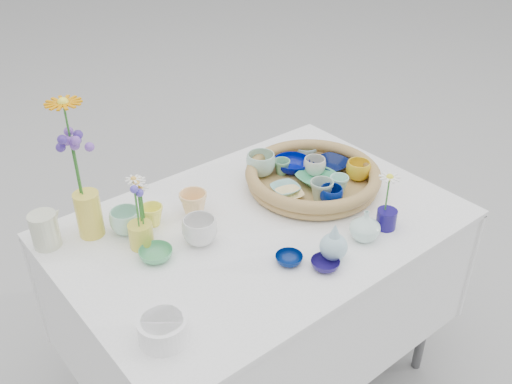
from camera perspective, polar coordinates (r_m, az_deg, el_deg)
ground at (r=2.36m, az=0.32°, el=-18.36°), size 80.00×80.00×0.00m
display_table at (r=2.36m, az=0.32°, el=-18.36°), size 1.26×0.86×0.77m
wicker_tray at (r=2.00m, az=5.69°, el=1.44°), size 0.47×0.47×0.08m
tray_ceramic_0 at (r=2.07m, az=3.60°, el=2.71°), size 0.16×0.16×0.04m
tray_ceramic_1 at (r=2.10m, az=7.57°, el=2.72°), size 0.14×0.14×0.03m
tray_ceramic_2 at (r=2.04m, az=10.19°, el=2.14°), size 0.11×0.11×0.07m
tray_ceramic_3 at (r=2.01m, az=6.15°, el=1.31°), size 0.14×0.14×0.03m
tray_ceramic_4 at (r=1.90m, az=6.56°, el=0.12°), size 0.10×0.10×0.07m
tray_ceramic_5 at (r=1.95m, az=2.95°, el=0.30°), size 0.11×0.11×0.02m
tray_ceramic_6 at (r=2.03m, az=0.49°, el=2.79°), size 0.11×0.11×0.08m
tray_ceramic_7 at (r=2.05m, az=5.88°, el=2.57°), size 0.09×0.09×0.06m
tray_ceramic_8 at (r=2.20m, az=5.05°, el=4.36°), size 0.10×0.10×0.03m
tray_ceramic_9 at (r=1.89m, az=7.52°, el=-0.37°), size 0.09×0.09×0.06m
tray_ceramic_10 at (r=1.92m, az=3.36°, el=-0.25°), size 0.11×0.11×0.02m
tray_ceramic_11 at (r=1.96m, az=8.30°, el=0.76°), size 0.07×0.07×0.06m
tray_ceramic_12 at (r=2.05m, az=2.61°, el=2.51°), size 0.07×0.07×0.05m
loose_ceramic_0 at (r=1.84m, az=-10.34°, el=-2.33°), size 0.10×0.10×0.07m
loose_ceramic_1 at (r=1.86m, az=-6.27°, el=-1.22°), size 0.09×0.09×0.08m
loose_ceramic_2 at (r=1.70m, az=-9.98°, el=-6.15°), size 0.11×0.11×0.03m
loose_ceramic_3 at (r=1.73m, az=-5.65°, el=-3.88°), size 0.11×0.11×0.08m
loose_ceramic_4 at (r=1.67m, az=3.32°, el=-6.71°), size 0.09×0.09×0.03m
loose_ceramic_5 at (r=1.82m, az=-12.89°, el=-2.88°), size 0.12×0.12×0.08m
loose_ceramic_6 at (r=1.66m, az=6.93°, el=-7.18°), size 0.10×0.10×0.03m
fluted_bowl at (r=1.45m, az=-9.28°, el=-13.38°), size 0.15×0.15×0.07m
bud_vase_paleblue at (r=1.67m, az=7.81°, el=-4.84°), size 0.09×0.09×0.13m
bud_vase_seafoam at (r=1.77m, az=10.87°, el=-3.28°), size 0.12×0.12×0.10m
bud_vase_cobalt at (r=1.84m, az=12.91°, el=-2.64°), size 0.07×0.07×0.06m
single_daisy at (r=1.79m, az=13.01°, el=-0.17°), size 0.10×0.10×0.14m
tall_vase_yellow at (r=1.81m, az=-16.35°, el=-2.15°), size 0.10×0.10×0.15m
gerbera at (r=1.72m, az=-17.89°, el=4.03°), size 0.14×0.14×0.31m
hydrangea at (r=1.73m, az=-17.41°, el=2.23°), size 0.07×0.07×0.24m
white_pitcher at (r=1.82m, az=-20.36°, el=-3.60°), size 0.14×0.12×0.11m
daisy_cup at (r=1.75m, az=-11.42°, el=-4.25°), size 0.09×0.09×0.08m
daisy_posy at (r=1.69m, az=-11.65°, el=-0.87°), size 0.09×0.09×0.15m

